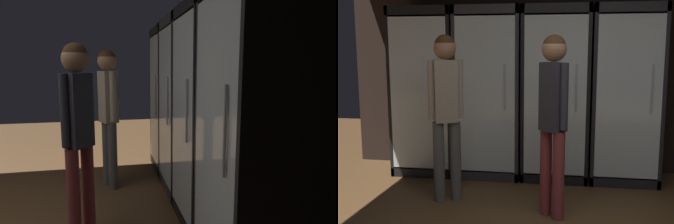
% 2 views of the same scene
% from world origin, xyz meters
% --- Properties ---
extents(wall_back, '(6.00, 0.06, 2.80)m').
position_xyz_m(wall_back, '(0.00, 3.03, 1.40)').
color(wall_back, black).
rests_on(wall_back, ground).
extents(cooler_far_left, '(0.74, 0.65, 1.95)m').
position_xyz_m(cooler_far_left, '(-1.92, 2.71, 0.96)').
color(cooler_far_left, black).
rests_on(cooler_far_left, ground).
extents(cooler_left, '(0.74, 0.65, 1.95)m').
position_xyz_m(cooler_left, '(-1.16, 2.71, 0.95)').
color(cooler_left, '#2B2B30').
rests_on(cooler_left, ground).
extents(cooler_center, '(0.74, 0.65, 1.95)m').
position_xyz_m(cooler_center, '(-0.40, 2.71, 0.96)').
color(cooler_center, black).
rests_on(cooler_center, ground).
extents(cooler_right, '(0.74, 0.65, 1.95)m').
position_xyz_m(cooler_right, '(0.36, 2.71, 0.96)').
color(cooler_right, black).
rests_on(cooler_right, ground).
extents(shopper_near, '(0.31, 0.23, 1.61)m').
position_xyz_m(shopper_near, '(-1.41, 1.74, 1.00)').
color(shopper_near, '#4C4C4C').
rests_on(shopper_near, ground).
extents(shopper_far, '(0.25, 0.25, 1.60)m').
position_xyz_m(shopper_far, '(-0.38, 1.50, 0.99)').
color(shopper_far, brown).
rests_on(shopper_far, ground).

